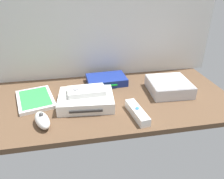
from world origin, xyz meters
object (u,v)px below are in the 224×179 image
object	(u,v)px
game_console	(86,100)
remote_wand	(137,112)
remote_classic_pad	(86,91)
mini_computer	(169,86)
network_router	(107,80)
remote_nunchuk	(42,120)
game_case	(35,99)

from	to	relation	value
game_console	remote_wand	size ratio (longest dim) A/B	1.47
remote_classic_pad	mini_computer	bearing A→B (deg)	3.37
network_router	remote_nunchuk	world-z (taller)	remote_nunchuk
game_case	network_router	size ratio (longest dim) A/B	1.17
remote_nunchuk	remote_classic_pad	bearing A→B (deg)	16.11
mini_computer	remote_classic_pad	bearing A→B (deg)	-175.11
mini_computer	remote_nunchuk	world-z (taller)	mini_computer
game_console	remote_wand	bearing A→B (deg)	-27.62
game_console	game_case	distance (cm)	21.32
game_case	remote_nunchuk	xyz separation A→B (cm)	(4.50, -17.44, 1.28)
network_router	remote_nunchuk	distance (cm)	38.80
remote_nunchuk	game_case	bearing A→B (deg)	83.82
remote_wand	network_router	bearing A→B (deg)	94.92
remote_wand	remote_nunchuk	bearing A→B (deg)	171.43
remote_wand	remote_nunchuk	xyz separation A→B (cm)	(-33.07, 0.53, 0.53)
network_router	remote_classic_pad	distance (cm)	19.74
game_case	remote_classic_pad	bearing A→B (deg)	-29.13
game_case	remote_wand	distance (cm)	41.65
game_case	remote_nunchuk	world-z (taller)	remote_nunchuk
network_router	remote_nunchuk	bearing A→B (deg)	-136.53
game_console	remote_wand	distance (cm)	20.68
remote_nunchuk	remote_classic_pad	distance (cm)	20.29
game_console	mini_computer	distance (cm)	36.65
game_console	remote_nunchuk	bearing A→B (deg)	-141.05
remote_wand	remote_nunchuk	distance (cm)	33.08
remote_classic_pad	game_console	bearing A→B (deg)	-107.21
remote_classic_pad	remote_nunchuk	bearing A→B (deg)	-144.78
game_case	remote_classic_pad	size ratio (longest dim) A/B	1.49
mini_computer	network_router	distance (cm)	28.55
game_case	network_router	xyz separation A→B (cm)	(31.17, 10.74, 0.94)
mini_computer	remote_classic_pad	size ratio (longest dim) A/B	1.21
game_console	remote_wand	world-z (taller)	game_console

